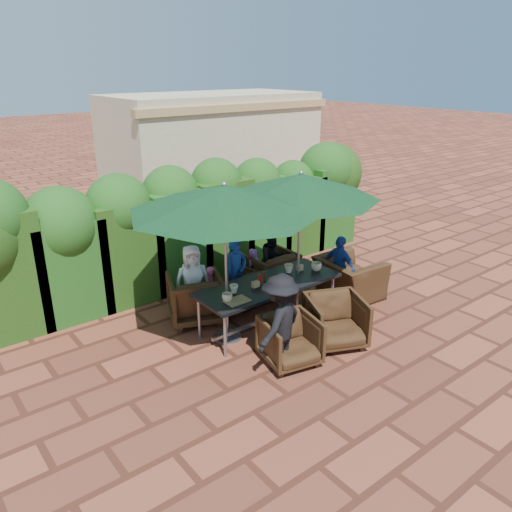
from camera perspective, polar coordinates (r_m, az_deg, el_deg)
ground at (r=8.34m, az=1.81°, el=-7.36°), size 80.00×80.00×0.00m
dining_table at (r=7.90m, az=1.47°, el=-3.59°), size 2.38×0.90×0.75m
umbrella_left at (r=7.01m, az=-3.62°, el=6.52°), size 2.77×2.77×2.46m
umbrella_right at (r=7.79m, az=5.14°, el=7.94°), size 2.47×2.47×2.46m
chair_far_left at (r=8.24m, az=-6.96°, el=-4.53°), size 1.08×1.05×0.87m
chair_far_mid at (r=8.66m, az=-2.50°, el=-3.58°), size 0.82×0.78×0.73m
chair_far_right at (r=9.19m, az=1.53°, el=-1.59°), size 0.85×0.79×0.87m
chair_near_left at (r=7.10m, az=3.93°, el=-9.39°), size 0.87×0.83×0.76m
chair_near_right at (r=7.61m, az=9.12°, el=-7.09°), size 1.05×1.02×0.83m
chair_end_right at (r=9.16m, az=10.65°, el=-1.75°), size 0.81×1.15×0.95m
adult_far_left at (r=8.31m, az=-7.26°, el=-2.88°), size 0.70×0.54×1.25m
adult_far_mid at (r=8.64m, az=-2.28°, el=-1.91°), size 0.45×0.38×1.20m
adult_far_right at (r=9.22m, az=1.94°, el=-0.46°), size 0.60×0.41×1.18m
adult_near_left at (r=6.83m, az=2.75°, el=-7.60°), size 0.98×0.68×1.40m
adult_end_right at (r=9.06m, az=9.53°, el=-1.25°), size 0.37×0.69×1.15m
child_left at (r=8.53m, az=-5.08°, el=-3.80°), size 0.35×0.31×0.79m
child_right at (r=9.01m, az=-0.19°, el=-1.91°), size 0.37×0.32×0.91m
pedestrian_a at (r=12.23m, az=-4.48°, el=5.94°), size 1.53×1.25×1.59m
pedestrian_b at (r=12.95m, az=-1.16°, el=6.97°), size 0.84×0.58×1.64m
pedestrian_c at (r=13.33m, az=1.27°, el=7.23°), size 1.09×0.95×1.57m
cup_a at (r=7.27m, az=-3.31°, el=-4.73°), size 0.16×0.16×0.12m
cup_b at (r=7.53m, az=-2.54°, el=-3.76°), size 0.13×0.13×0.13m
cup_c at (r=7.72m, az=2.34°, el=-3.12°), size 0.15×0.15×0.12m
cup_d at (r=8.25m, az=3.75°, el=-1.43°), size 0.15×0.15×0.14m
cup_e at (r=8.37m, az=6.90°, el=-1.19°), size 0.18×0.18×0.14m
ketchup_bottle at (r=7.79m, az=0.41°, el=-2.68°), size 0.04×0.04×0.17m
sauce_bottle at (r=7.88m, az=0.95°, el=-2.37°), size 0.04×0.04×0.17m
serving_tray at (r=7.28m, az=-2.18°, el=-5.13°), size 0.35×0.25×0.02m
number_block_left at (r=7.70m, az=-0.05°, el=-3.24°), size 0.12×0.06×0.10m
number_block_right at (r=8.34m, az=5.02°, el=-1.36°), size 0.12×0.06×0.10m
hedge_wall at (r=9.49m, az=-8.27°, el=4.59°), size 9.10×1.60×2.47m
building at (r=15.24m, az=-5.02°, el=12.05°), size 6.20×3.08×3.20m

